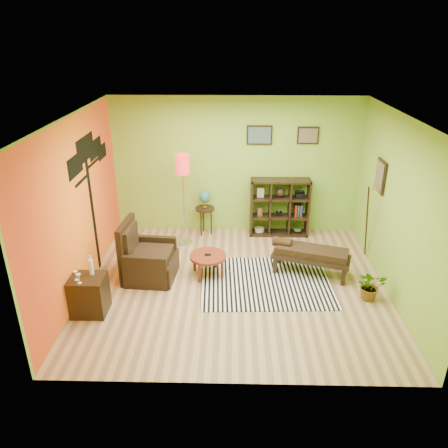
{
  "coord_description": "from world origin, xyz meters",
  "views": [
    {
      "loc": [
        -0.04,
        -6.31,
        3.96
      ],
      "look_at": [
        -0.2,
        0.17,
        1.05
      ],
      "focal_mm": 35.0,
      "sensor_mm": 36.0,
      "label": 1
    }
  ],
  "objects_px": {
    "coffee_table": "(208,258)",
    "floor_lamp": "(183,173)",
    "armchair": "(147,261)",
    "cube_shelf": "(280,207)",
    "bench": "(309,253)",
    "side_cabinet": "(89,295)",
    "potted_plant": "(370,288)",
    "globe_table": "(205,202)"
  },
  "relations": [
    {
      "from": "globe_table",
      "to": "bench",
      "type": "distance_m",
      "value": 2.5
    },
    {
      "from": "side_cabinet",
      "to": "coffee_table",
      "type": "bearing_deg",
      "value": 33.61
    },
    {
      "from": "coffee_table",
      "to": "floor_lamp",
      "type": "xyz_separation_m",
      "value": [
        -0.53,
        1.2,
        1.15
      ]
    },
    {
      "from": "potted_plant",
      "to": "cube_shelf",
      "type": "bearing_deg",
      "value": 117.11
    },
    {
      "from": "bench",
      "to": "potted_plant",
      "type": "xyz_separation_m",
      "value": [
        0.86,
        -0.78,
        -0.2
      ]
    },
    {
      "from": "coffee_table",
      "to": "side_cabinet",
      "type": "distance_m",
      "value": 2.07
    },
    {
      "from": "coffee_table",
      "to": "floor_lamp",
      "type": "distance_m",
      "value": 1.75
    },
    {
      "from": "side_cabinet",
      "to": "cube_shelf",
      "type": "height_order",
      "value": "cube_shelf"
    },
    {
      "from": "side_cabinet",
      "to": "bench",
      "type": "relative_size",
      "value": 0.66
    },
    {
      "from": "floor_lamp",
      "to": "bench",
      "type": "bearing_deg",
      "value": -25.94
    },
    {
      "from": "potted_plant",
      "to": "coffee_table",
      "type": "bearing_deg",
      "value": 165.31
    },
    {
      "from": "bench",
      "to": "side_cabinet",
      "type": "bearing_deg",
      "value": -160.38
    },
    {
      "from": "side_cabinet",
      "to": "globe_table",
      "type": "height_order",
      "value": "globe_table"
    },
    {
      "from": "potted_plant",
      "to": "floor_lamp",
      "type": "bearing_deg",
      "value": 148.99
    },
    {
      "from": "coffee_table",
      "to": "armchair",
      "type": "xyz_separation_m",
      "value": [
        -1.05,
        -0.09,
        -0.02
      ]
    },
    {
      "from": "side_cabinet",
      "to": "globe_table",
      "type": "xyz_separation_m",
      "value": [
        1.57,
        2.82,
        0.42
      ]
    },
    {
      "from": "floor_lamp",
      "to": "cube_shelf",
      "type": "height_order",
      "value": "floor_lamp"
    },
    {
      "from": "side_cabinet",
      "to": "potted_plant",
      "type": "distance_m",
      "value": 4.36
    },
    {
      "from": "coffee_table",
      "to": "potted_plant",
      "type": "distance_m",
      "value": 2.71
    },
    {
      "from": "side_cabinet",
      "to": "potted_plant",
      "type": "bearing_deg",
      "value": 6.05
    },
    {
      "from": "armchair",
      "to": "potted_plant",
      "type": "xyz_separation_m",
      "value": [
        3.67,
        -0.59,
        -0.12
      ]
    },
    {
      "from": "floor_lamp",
      "to": "globe_table",
      "type": "height_order",
      "value": "floor_lamp"
    },
    {
      "from": "floor_lamp",
      "to": "armchair",
      "type": "bearing_deg",
      "value": -112.02
    },
    {
      "from": "potted_plant",
      "to": "armchair",
      "type": "bearing_deg",
      "value": 170.84
    },
    {
      "from": "side_cabinet",
      "to": "armchair",
      "type": "bearing_deg",
      "value": 57.48
    },
    {
      "from": "side_cabinet",
      "to": "floor_lamp",
      "type": "height_order",
      "value": "floor_lamp"
    },
    {
      "from": "potted_plant",
      "to": "bench",
      "type": "bearing_deg",
      "value": 137.84
    },
    {
      "from": "coffee_table",
      "to": "armchair",
      "type": "height_order",
      "value": "armchair"
    },
    {
      "from": "bench",
      "to": "cube_shelf",
      "type": "bearing_deg",
      "value": 102.69
    },
    {
      "from": "coffee_table",
      "to": "potted_plant",
      "type": "xyz_separation_m",
      "value": [
        2.62,
        -0.69,
        -0.14
      ]
    },
    {
      "from": "coffee_table",
      "to": "armchair",
      "type": "bearing_deg",
      "value": -174.89
    },
    {
      "from": "armchair",
      "to": "floor_lamp",
      "type": "bearing_deg",
      "value": 67.98
    },
    {
      "from": "coffee_table",
      "to": "side_cabinet",
      "type": "xyz_separation_m",
      "value": [
        -1.72,
        -1.15,
        -0.03
      ]
    },
    {
      "from": "floor_lamp",
      "to": "bench",
      "type": "distance_m",
      "value": 2.76
    },
    {
      "from": "coffee_table",
      "to": "globe_table",
      "type": "bearing_deg",
      "value": 95.31
    },
    {
      "from": "armchair",
      "to": "bench",
      "type": "relative_size",
      "value": 0.73
    },
    {
      "from": "coffee_table",
      "to": "cube_shelf",
      "type": "bearing_deg",
      "value": 50.79
    },
    {
      "from": "side_cabinet",
      "to": "globe_table",
      "type": "relative_size",
      "value": 0.96
    },
    {
      "from": "cube_shelf",
      "to": "potted_plant",
      "type": "distance_m",
      "value": 2.72
    },
    {
      "from": "floor_lamp",
      "to": "globe_table",
      "type": "xyz_separation_m",
      "value": [
        0.37,
        0.47,
        -0.76
      ]
    },
    {
      "from": "floor_lamp",
      "to": "cube_shelf",
      "type": "bearing_deg",
      "value": 14.63
    },
    {
      "from": "floor_lamp",
      "to": "bench",
      "type": "xyz_separation_m",
      "value": [
        2.28,
        -1.11,
        -1.1
      ]
    }
  ]
}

